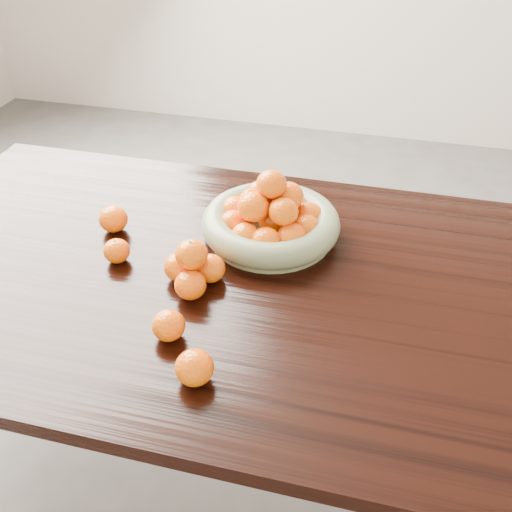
% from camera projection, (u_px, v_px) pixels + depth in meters
% --- Properties ---
extents(ground, '(5.00, 5.00, 0.00)m').
position_uv_depth(ground, '(267.00, 464.00, 1.79)').
color(ground, '#63605D').
rests_on(ground, ground).
extents(dining_table, '(2.00, 1.00, 0.75)m').
position_uv_depth(dining_table, '(271.00, 308.00, 1.40)').
color(dining_table, black).
rests_on(dining_table, ground).
extents(fruit_bowl, '(0.36, 0.36, 0.19)m').
position_uv_depth(fruit_bowl, '(271.00, 220.00, 1.46)').
color(fruit_bowl, gray).
rests_on(fruit_bowl, dining_table).
extents(orange_pyramid, '(0.14, 0.14, 0.12)m').
position_uv_depth(orange_pyramid, '(193.00, 268.00, 1.30)').
color(orange_pyramid, orange).
rests_on(orange_pyramid, dining_table).
extents(loose_orange_0, '(0.06, 0.06, 0.06)m').
position_uv_depth(loose_orange_0, '(117.00, 251.00, 1.38)').
color(loose_orange_0, orange).
rests_on(loose_orange_0, dining_table).
extents(loose_orange_1, '(0.07, 0.07, 0.07)m').
position_uv_depth(loose_orange_1, '(169.00, 325.00, 1.17)').
color(loose_orange_1, orange).
rests_on(loose_orange_1, dining_table).
extents(loose_orange_2, '(0.08, 0.08, 0.07)m').
position_uv_depth(loose_orange_2, '(194.00, 368.00, 1.08)').
color(loose_orange_2, orange).
rests_on(loose_orange_2, dining_table).
extents(loose_orange_3, '(0.08, 0.08, 0.07)m').
position_uv_depth(loose_orange_3, '(113.00, 219.00, 1.49)').
color(loose_orange_3, orange).
rests_on(loose_orange_3, dining_table).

